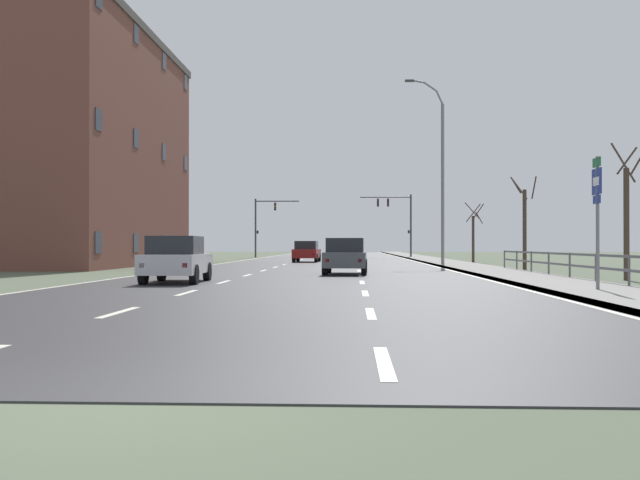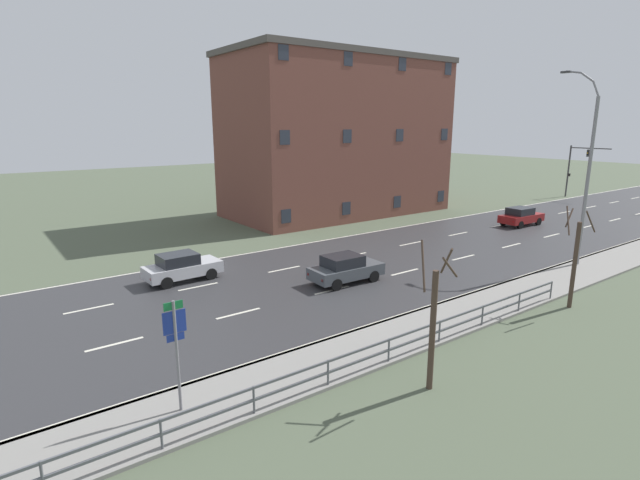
{
  "view_description": "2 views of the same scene",
  "coord_description": "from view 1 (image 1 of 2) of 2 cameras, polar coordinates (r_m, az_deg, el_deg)",
  "views": [
    {
      "loc": [
        1.99,
        -5.59,
        1.27
      ],
      "look_at": [
        -0.29,
        45.11,
        1.64
      ],
      "focal_mm": 39.88,
      "sensor_mm": 36.0,
      "label": 1
    },
    {
      "loc": [
        21.32,
        8.93,
        8.47
      ],
      "look_at": [
        0.0,
        24.54,
        2.14
      ],
      "focal_mm": 27.23,
      "sensor_mm": 36.0,
      "label": 2
    }
  ],
  "objects": [
    {
      "name": "car_mid_centre",
      "position": [
        30.6,
        2.06,
        -1.29
      ],
      "size": [
        1.94,
        4.15,
        1.57
      ],
      "rotation": [
        0.0,
        0.0,
        -0.03
      ],
      "color": "#474C51",
      "rests_on": "ground"
    },
    {
      "name": "car_near_left",
      "position": [
        52.51,
        -1.07,
        -0.92
      ],
      "size": [
        1.97,
        4.17,
        1.57
      ],
      "rotation": [
        0.0,
        0.0,
        -0.04
      ],
      "color": "maroon",
      "rests_on": "ground"
    },
    {
      "name": "traffic_signal_left",
      "position": [
        73.08,
        -4.58,
        1.68
      ],
      "size": [
        4.58,
        0.36,
        6.03
      ],
      "color": "#38383A",
      "rests_on": "ground"
    },
    {
      "name": "highway_sign",
      "position": [
        19.9,
        21.35,
        2.57
      ],
      "size": [
        0.09,
        0.68,
        3.59
      ],
      "color": "slate",
      "rests_on": "ground"
    },
    {
      "name": "ground_plane",
      "position": [
        53.65,
        0.45,
        -1.83
      ],
      "size": [
        160.0,
        160.0,
        0.12
      ],
      "color": "#4C5642"
    },
    {
      "name": "brick_building",
      "position": [
        47.59,
        -19.48,
        6.94
      ],
      "size": [
        10.58,
        21.19,
        14.66
      ],
      "color": "brown",
      "rests_on": "ground"
    },
    {
      "name": "traffic_signal_right",
      "position": [
        71.68,
        6.32,
        2.05
      ],
      "size": [
        5.16,
        0.36,
        6.35
      ],
      "color": "#38383A",
      "rests_on": "ground"
    },
    {
      "name": "street_lamp_midground",
      "position": [
        44.68,
        9.64,
        5.25
      ],
      "size": [
        2.42,
        0.24,
        11.57
      ],
      "color": "slate",
      "rests_on": "ground"
    },
    {
      "name": "bare_tree_far",
      "position": [
        54.52,
        12.22,
        0.46
      ],
      "size": [
        1.5,
        1.69,
        4.48
      ],
      "color": "#423328",
      "rests_on": "ground"
    },
    {
      "name": "bare_tree_mid",
      "position": [
        37.91,
        16.09,
        1.15
      ],
      "size": [
        1.25,
        1.25,
        4.79
      ],
      "color": "#423328",
      "rests_on": "ground"
    },
    {
      "name": "bare_tree_near",
      "position": [
        27.75,
        23.39,
        1.67
      ],
      "size": [
        1.16,
        1.18,
        4.95
      ],
      "color": "#423328",
      "rests_on": "ground"
    },
    {
      "name": "road_asphalt_strip",
      "position": [
        65.63,
        0.84,
        -1.51
      ],
      "size": [
        14.0,
        120.0,
        0.03
      ],
      "color": "#303033",
      "rests_on": "ground"
    },
    {
      "name": "car_far_right",
      "position": [
        24.24,
        -11.43,
        -1.51
      ],
      "size": [
        1.96,
        4.17,
        1.57
      ],
      "rotation": [
        0.0,
        0.0,
        0.04
      ],
      "color": "#B7B7BC",
      "rests_on": "ground"
    },
    {
      "name": "sidewalk_right",
      "position": [
        65.92,
        8.18,
        -1.46
      ],
      "size": [
        3.0,
        120.0,
        0.12
      ],
      "color": "gray",
      "rests_on": "ground"
    },
    {
      "name": "guardrail",
      "position": [
        24.55,
        21.26,
        -1.7
      ],
      "size": [
        0.07,
        27.52,
        1.0
      ],
      "color": "#515459",
      "rests_on": "ground"
    }
  ]
}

